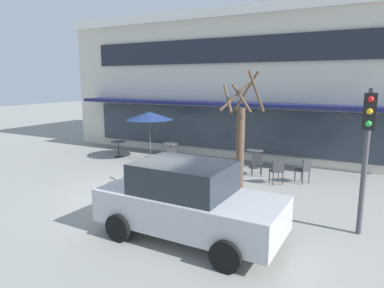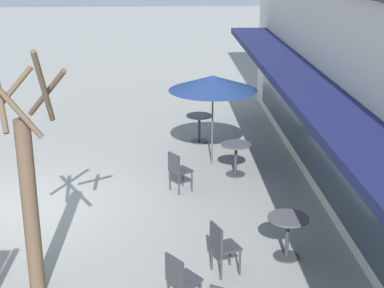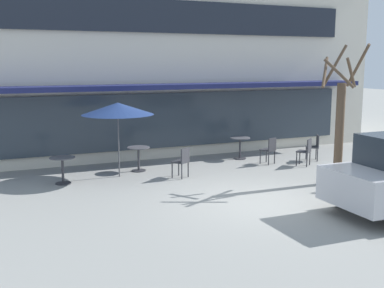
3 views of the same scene
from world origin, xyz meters
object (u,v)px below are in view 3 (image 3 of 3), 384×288
Objects in this scene: cafe_table_by_tree at (63,166)px; street_tree at (340,122)px; cafe_chair_0 at (306,150)px; cafe_chair_1 at (314,145)px; patio_umbrella_green_folded at (118,109)px; cafe_chair_2 at (270,149)px; cafe_table_streetside at (240,144)px; cafe_table_near_wall at (139,155)px; cafe_chair_3 at (182,160)px.

street_tree is (7.09, -2.96, 1.22)m from cafe_table_by_tree.
cafe_chair_0 is 0.99m from cafe_chair_1.
patio_umbrella_green_folded is 0.57× the size of street_tree.
cafe_chair_2 is at bearing 176.34° from cafe_chair_1.
cafe_table_near_wall is at bearing -173.87° from cafe_table_streetside.
cafe_table_by_tree is 8.46m from cafe_chair_1.
cafe_chair_3 is (3.33, -0.67, 0.01)m from cafe_table_by_tree.
street_tree is at bearing -22.66° from cafe_table_by_tree.
cafe_table_by_tree is (-2.42, -0.70, 0.00)m from cafe_table_near_wall.
cafe_chair_3 is 0.23× the size of street_tree.
patio_umbrella_green_folded is 2.47× the size of cafe_chair_3.
cafe_table_streetside is 2.34m from cafe_chair_0.
cafe_table_by_tree is 0.85× the size of cafe_chair_2.
cafe_chair_3 is at bearing -11.43° from cafe_table_by_tree.
cafe_chair_0 reaches higher than cafe_table_near_wall.
street_tree is (3.76, -2.29, 1.21)m from cafe_chair_3.
cafe_chair_0 is 4.33m from cafe_chair_3.
cafe_table_streetside is 0.85× the size of cafe_chair_3.
cafe_chair_3 is (-4.33, 0.09, 0.00)m from cafe_chair_0.
cafe_chair_0 is at bearing -1.24° from cafe_chair_3.
street_tree reaches higher than patio_umbrella_green_folded.
cafe_chair_0 is 2.57m from street_tree.
cafe_chair_3 is at bearing 178.76° from cafe_chair_0.
street_tree is at bearing -78.40° from cafe_table_streetside.
cafe_table_by_tree is 0.85× the size of cafe_chair_1.
cafe_table_streetside is at bearing 31.28° from cafe_chair_3.
cafe_chair_3 is at bearing -169.79° from cafe_chair_2.
cafe_table_streetside is 0.20× the size of street_tree.
cafe_chair_2 is 1.00× the size of cafe_chair_3.
cafe_chair_2 is 3.16m from street_tree.
cafe_table_by_tree is at bearing 179.48° from cafe_chair_2.
cafe_chair_0 is 1.00× the size of cafe_chair_1.
cafe_chair_1 and cafe_chair_2 have the same top height.
street_tree reaches higher than cafe_table_near_wall.
cafe_chair_2 reaches higher than cafe_table_near_wall.
cafe_chair_0 and cafe_chair_1 have the same top height.
cafe_chair_3 reaches higher than cafe_table_by_tree.
cafe_chair_1 is at bearing -3.20° from patio_umbrella_green_folded.
cafe_table_by_tree is 0.35× the size of patio_umbrella_green_folded.
cafe_chair_1 is at bearing -8.18° from cafe_table_near_wall.
cafe_table_near_wall is 0.85× the size of cafe_chair_0.
cafe_chair_2 is (-1.74, 0.11, 0.00)m from cafe_chair_1.
street_tree is at bearing -82.66° from cafe_chair_2.
cafe_chair_3 reaches higher than cafe_table_streetside.
cafe_chair_1 is at bearing 63.87° from street_tree.
patio_umbrella_green_folded reaches higher than cafe_table_by_tree.
cafe_chair_0 is (1.40, -1.87, 0.01)m from cafe_table_streetside.
patio_umbrella_green_folded reaches higher than cafe_chair_3.
cafe_chair_0 is at bearing -5.71° from cafe_table_by_tree.
cafe_table_near_wall is 0.85× the size of cafe_chair_3.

